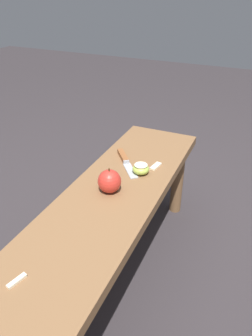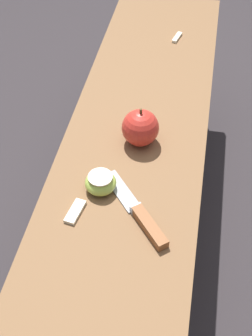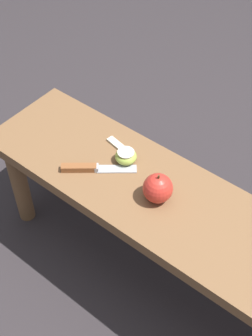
% 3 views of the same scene
% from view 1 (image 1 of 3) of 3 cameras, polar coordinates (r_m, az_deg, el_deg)
% --- Properties ---
extents(ground_plane, '(8.00, 8.00, 0.00)m').
position_cam_1_polar(ground_plane, '(1.47, -3.22, -19.62)').
color(ground_plane, '#2D282B').
extents(wooden_bench, '(1.34, 0.34, 0.43)m').
position_cam_1_polar(wooden_bench, '(1.21, -3.71, -8.74)').
color(wooden_bench, brown).
rests_on(wooden_bench, ground_plane).
extents(knife, '(0.20, 0.17, 0.02)m').
position_cam_1_polar(knife, '(1.41, -0.24, 1.51)').
color(knife, '#9EA0A5').
rests_on(knife, wooden_bench).
extents(apple_whole, '(0.09, 0.09, 0.10)m').
position_cam_1_polar(apple_whole, '(1.20, -2.90, -2.31)').
color(apple_whole, red).
rests_on(apple_whole, wooden_bench).
extents(apple_cut, '(0.07, 0.07, 0.04)m').
position_cam_1_polar(apple_cut, '(1.32, 2.60, -0.16)').
color(apple_cut, '#9EB747').
rests_on(apple_cut, wooden_bench).
extents(apple_slice_near_knife, '(0.06, 0.03, 0.01)m').
position_cam_1_polar(apple_slice_near_knife, '(0.95, -18.49, -18.11)').
color(apple_slice_near_knife, beige).
rests_on(apple_slice_near_knife, wooden_bench).
extents(apple_slice_center, '(0.07, 0.03, 0.01)m').
position_cam_1_polar(apple_slice_center, '(1.38, 5.19, 0.33)').
color(apple_slice_center, beige).
rests_on(apple_slice_center, wooden_bench).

